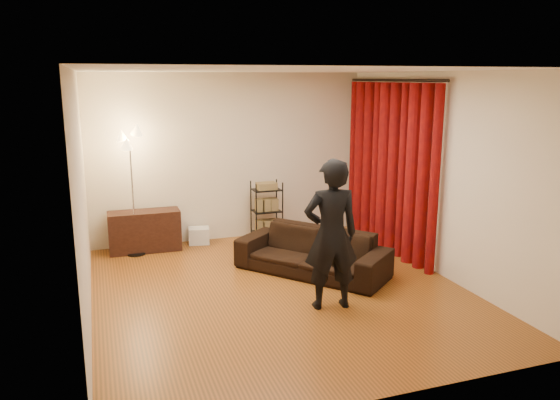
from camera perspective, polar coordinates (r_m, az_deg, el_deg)
name	(u,v)px	position (r m, az deg, el deg)	size (l,w,h in m)	color
floor	(280,291)	(6.94, 0.02, -9.47)	(5.00, 5.00, 0.00)	#8F4D19
ceiling	(280,70)	(6.43, 0.03, 13.41)	(5.00, 5.00, 0.00)	white
wall_back	(230,157)	(8.92, -5.22, 4.46)	(5.00, 5.00, 0.00)	beige
wall_front	(384,244)	(4.34, 10.86, -4.57)	(5.00, 5.00, 0.00)	beige
wall_left	(82,199)	(6.21, -20.00, 0.13)	(5.00, 5.00, 0.00)	beige
wall_right	(440,175)	(7.58, 16.35, 2.53)	(5.00, 5.00, 0.00)	beige
curtain_rod	(394,80)	(8.36, 11.80, 12.16)	(0.04, 0.04, 2.65)	black
curtain	(389,168)	(8.46, 11.28, 3.30)	(0.22, 2.65, 2.55)	#7E0904
sofa	(312,252)	(7.46, 3.37, -5.45)	(2.06, 0.80, 0.60)	black
person	(331,235)	(6.23, 5.35, -3.62)	(0.64, 0.42, 1.75)	black
media_cabinet	(145,231)	(8.65, -13.95, -3.16)	(1.07, 0.40, 0.63)	black
storage_boxes	(199,236)	(8.88, -8.44, -3.70)	(0.32, 0.26, 0.27)	beige
wire_shelf	(267,211)	(8.91, -1.41, -1.16)	(0.44, 0.31, 0.98)	black
floor_lamp	(133,193)	(8.35, -15.15, 0.67)	(0.34, 0.34, 1.89)	silver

